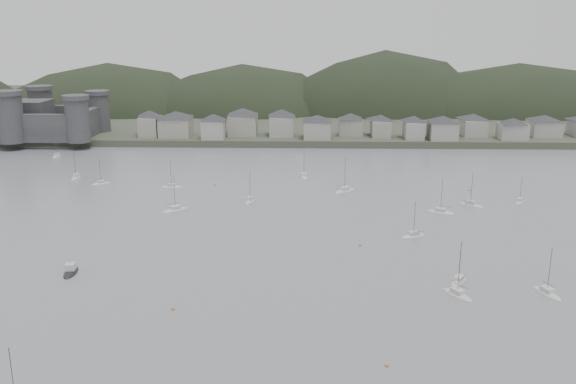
{
  "coord_description": "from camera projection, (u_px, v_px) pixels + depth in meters",
  "views": [
    {
      "loc": [
        4.7,
        -94.88,
        51.83
      ],
      "look_at": [
        0.0,
        75.0,
        6.0
      ],
      "focal_mm": 38.92,
      "sensor_mm": 36.0,
      "label": 1
    }
  ],
  "objects": [
    {
      "name": "castle",
      "position": [
        27.0,
        119.0,
        279.07
      ],
      "size": [
        66.0,
        43.0,
        20.0
      ],
      "color": "#363639",
      "rests_on": "far_shore_land"
    },
    {
      "name": "far_shore_land",
      "position": [
        298.0,
        107.0,
        389.51
      ],
      "size": [
        900.0,
        250.0,
        3.0
      ],
      "primitive_type": "cube",
      "color": "#383D2D",
      "rests_on": "ground"
    },
    {
      "name": "sailboat_lead",
      "position": [
        57.0,
        156.0,
        252.47
      ],
      "size": [
        2.7,
        7.04,
        9.47
      ],
      "rotation": [
        0.0,
        0.0,
        6.21
      ],
      "color": "beige",
      "rests_on": "ground"
    },
    {
      "name": "mooring_buoys",
      "position": [
        279.0,
        235.0,
        158.17
      ],
      "size": [
        178.63,
        118.79,
        0.7
      ],
      "color": "#BB6D3E",
      "rests_on": "ground"
    },
    {
      "name": "moored_fleet",
      "position": [
        243.0,
        234.0,
        158.9
      ],
      "size": [
        262.13,
        165.66,
        12.42
      ],
      "color": "beige",
      "rests_on": "ground"
    },
    {
      "name": "ground",
      "position": [
        276.0,
        342.0,
        105.19
      ],
      "size": [
        900.0,
        900.0,
        0.0
      ],
      "primitive_type": "plane",
      "color": "slate",
      "rests_on": "ground"
    },
    {
      "name": "motor_launch_far",
      "position": [
        71.0,
        272.0,
        134.2
      ],
      "size": [
        3.11,
        7.29,
        3.72
      ],
      "rotation": [
        0.0,
        0.0,
        3.22
      ],
      "color": "black",
      "rests_on": "ground"
    },
    {
      "name": "forested_ridge",
      "position": [
        305.0,
        135.0,
        368.01
      ],
      "size": [
        851.55,
        103.94,
        102.57
      ],
      "color": "black",
      "rests_on": "ground"
    },
    {
      "name": "waterfront_town",
      "position": [
        408.0,
        124.0,
        278.53
      ],
      "size": [
        451.48,
        28.46,
        12.92
      ],
      "color": "gray",
      "rests_on": "far_shore_land"
    }
  ]
}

